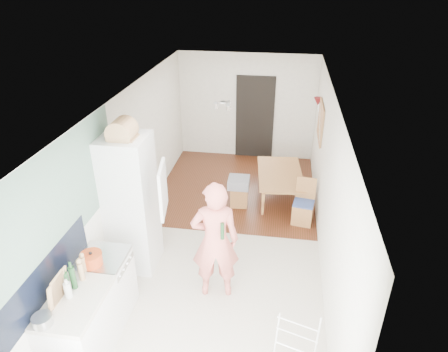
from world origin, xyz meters
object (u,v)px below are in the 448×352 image
(dining_table, at_px, (281,187))
(stool, at_px, (239,195))
(person, at_px, (215,231))
(dining_chair, at_px, (304,203))

(dining_table, bearing_deg, stool, 113.34)
(person, distance_m, dining_table, 3.08)
(dining_table, bearing_deg, person, 157.63)
(dining_chair, bearing_deg, person, -113.79)
(dining_table, bearing_deg, dining_chair, -159.66)
(person, bearing_deg, dining_chair, -132.58)
(dining_table, xyz_separation_m, stool, (-0.79, -0.44, -0.02))
(dining_table, distance_m, stool, 0.91)
(stool, bearing_deg, dining_table, 29.12)
(stool, bearing_deg, person, -91.25)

